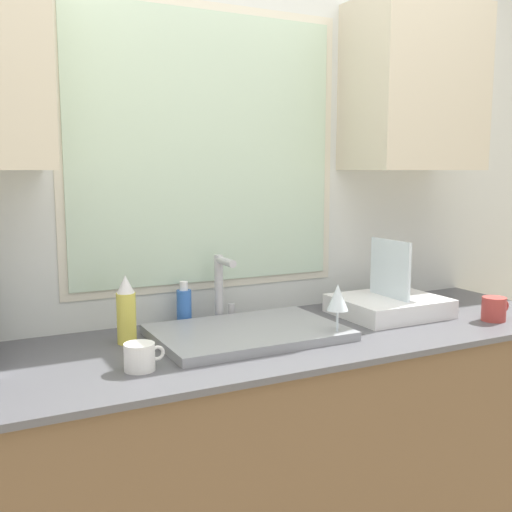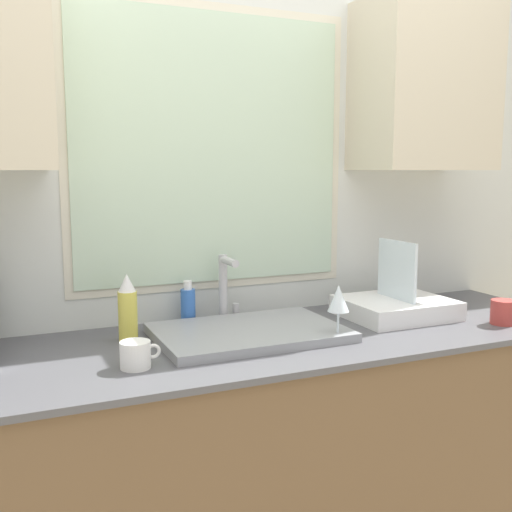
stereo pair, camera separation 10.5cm
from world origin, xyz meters
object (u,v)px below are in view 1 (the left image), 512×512
object	(u,v)px
dish_rack	(389,304)
soap_bottle	(184,306)
mug_near_sink	(140,357)
wine_glass	(338,299)
spray_bottle	(126,311)
faucet	(222,284)

from	to	relation	value
dish_rack	soap_bottle	xyz separation A→B (m)	(-0.75, 0.22, 0.02)
mug_near_sink	wine_glass	distance (m)	0.66
wine_glass	spray_bottle	bearing A→B (deg)	156.07
soap_bottle	wine_glass	distance (m)	0.56
faucet	spray_bottle	distance (m)	0.40
soap_bottle	mug_near_sink	distance (m)	0.50
mug_near_sink	wine_glass	xyz separation A→B (m)	(0.66, -0.00, 0.10)
spray_bottle	wine_glass	distance (m)	0.68
spray_bottle	wine_glass	bearing A→B (deg)	-23.93
faucet	mug_near_sink	bearing A→B (deg)	-136.99
dish_rack	wine_glass	size ratio (longest dim) A/B	2.08
spray_bottle	soap_bottle	xyz separation A→B (m)	(0.25, 0.14, -0.04)
wine_glass	dish_rack	bearing A→B (deg)	27.64
dish_rack	wine_glass	world-z (taller)	dish_rack
dish_rack	mug_near_sink	world-z (taller)	dish_rack
faucet	soap_bottle	world-z (taller)	faucet
dish_rack	wine_glass	bearing A→B (deg)	-152.36
wine_glass	mug_near_sink	bearing A→B (deg)	179.90
mug_near_sink	wine_glass	world-z (taller)	wine_glass
dish_rack	mug_near_sink	xyz separation A→B (m)	(-1.03, -0.19, -0.01)
spray_bottle	mug_near_sink	size ratio (longest dim) A/B	1.92
mug_near_sink	faucet	bearing A→B (deg)	43.01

